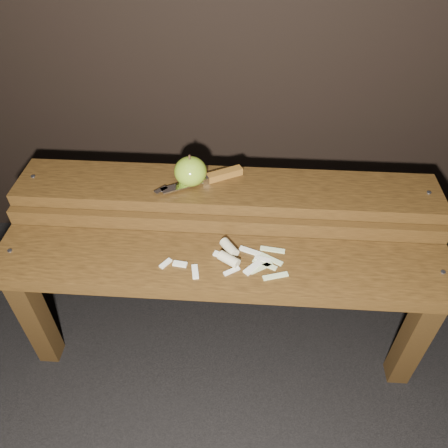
# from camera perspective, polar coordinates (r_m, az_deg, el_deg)

# --- Properties ---
(ground) EXTENTS (60.00, 60.00, 0.00)m
(ground) POSITION_cam_1_polar(r_m,az_deg,el_deg) (1.49, -0.16, -14.38)
(ground) COLOR black
(bench_front_tier) EXTENTS (1.20, 0.20, 0.42)m
(bench_front_tier) POSITION_cam_1_polar(r_m,az_deg,el_deg) (1.17, -0.40, -7.50)
(bench_front_tier) COLOR black
(bench_front_tier) RESTS_ON ground
(bench_rear_tier) EXTENTS (1.20, 0.21, 0.50)m
(bench_rear_tier) POSITION_cam_1_polar(r_m,az_deg,el_deg) (1.29, 0.31, 2.01)
(bench_rear_tier) COLOR black
(bench_rear_tier) RESTS_ON ground
(apple) EXTENTS (0.09, 0.09, 0.09)m
(apple) POSITION_cam_1_polar(r_m,az_deg,el_deg) (1.22, -4.41, 6.86)
(apple) COLOR olive
(apple) RESTS_ON bench_rear_tier
(knife) EXTENTS (0.24, 0.14, 0.02)m
(knife) POSITION_cam_1_polar(r_m,az_deg,el_deg) (1.25, -1.37, 6.15)
(knife) COLOR brown
(knife) RESTS_ON bench_rear_tier
(apple_scraps) EXTENTS (0.33, 0.13, 0.03)m
(apple_scraps) POSITION_cam_1_polar(r_m,az_deg,el_deg) (1.13, 1.31, -4.35)
(apple_scraps) COLOR beige
(apple_scraps) RESTS_ON bench_front_tier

